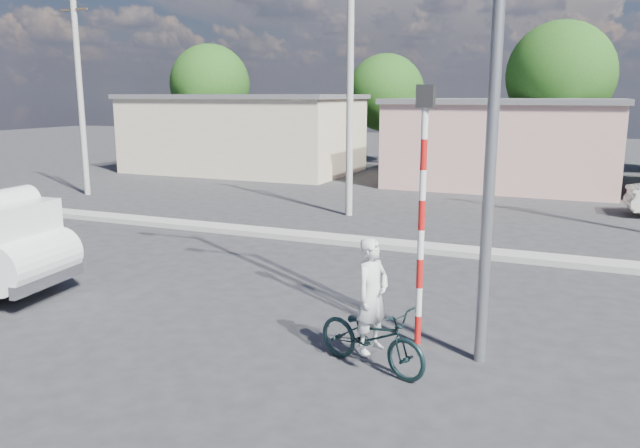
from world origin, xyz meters
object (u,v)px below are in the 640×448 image
at_px(bicycle, 372,336).
at_px(cyclist, 372,314).
at_px(traffic_pole, 422,195).
at_px(streetlight, 486,42).

distance_m(bicycle, cyclist, 0.37).
relative_size(bicycle, traffic_pole, 0.46).
bearing_deg(bicycle, streetlight, -35.65).
bearing_deg(bicycle, traffic_pole, 0.69).
bearing_deg(streetlight, bicycle, -144.71).
bearing_deg(cyclist, streetlight, -35.65).
height_order(bicycle, traffic_pole, traffic_pole).
relative_size(bicycle, cyclist, 1.12).
bearing_deg(traffic_pole, streetlight, -17.73).
distance_m(cyclist, streetlight, 4.40).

